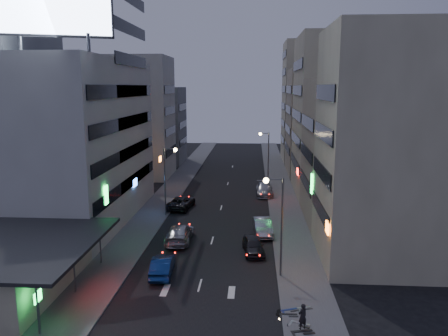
# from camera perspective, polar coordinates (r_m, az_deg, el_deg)

# --- Properties ---
(ground) EXTENTS (180.00, 180.00, 0.00)m
(ground) POSITION_cam_1_polar(r_m,az_deg,el_deg) (31.34, -4.12, -18.20)
(ground) COLOR black
(ground) RESTS_ON ground
(sidewalk_left) EXTENTS (4.00, 120.00, 0.12)m
(sidewalk_left) POSITION_cam_1_polar(r_m,az_deg,el_deg) (60.33, -7.70, -3.93)
(sidewalk_left) COLOR #4C4C4F
(sidewalk_left) RESTS_ON ground
(sidewalk_right) EXTENTS (4.00, 120.00, 0.12)m
(sidewalk_right) POSITION_cam_1_polar(r_m,az_deg,el_deg) (59.26, 7.68, -4.20)
(sidewalk_right) COLOR #4C4C4F
(sidewalk_right) RESTS_ON ground
(food_court) EXTENTS (11.00, 13.00, 3.88)m
(food_court) POSITION_cam_1_polar(r_m,az_deg,el_deg) (36.66, -26.21, -11.48)
(food_court) COLOR #C2B998
(food_court) RESTS_ON ground
(white_building) EXTENTS (14.00, 24.00, 18.00)m
(white_building) POSITION_cam_1_polar(r_m,az_deg,el_deg) (52.01, -19.96, 3.23)
(white_building) COLOR #B7B6B1
(white_building) RESTS_ON ground
(shophouse_near) EXTENTS (10.00, 11.00, 20.00)m
(shophouse_near) POSITION_cam_1_polar(r_m,az_deg,el_deg) (39.58, 20.03, 2.57)
(shophouse_near) COLOR #C2B998
(shophouse_near) RESTS_ON ground
(shophouse_mid) EXTENTS (11.00, 12.00, 16.00)m
(shophouse_mid) POSITION_cam_1_polar(r_m,az_deg,el_deg) (51.00, 16.92, 2.14)
(shophouse_mid) COLOR tan
(shophouse_mid) RESTS_ON ground
(shophouse_far) EXTENTS (10.00, 14.00, 22.00)m
(shophouse_far) POSITION_cam_1_polar(r_m,az_deg,el_deg) (63.28, 14.02, 6.57)
(shophouse_far) COLOR #C2B998
(shophouse_far) RESTS_ON ground
(far_left_a) EXTENTS (11.00, 10.00, 20.00)m
(far_left_a) POSITION_cam_1_polar(r_m,az_deg,el_deg) (74.95, -11.24, 6.49)
(far_left_a) COLOR #B7B6B1
(far_left_a) RESTS_ON ground
(far_left_b) EXTENTS (12.00, 10.00, 15.00)m
(far_left_b) POSITION_cam_1_polar(r_m,az_deg,el_deg) (87.84, -9.29, 5.49)
(far_left_b) COLOR slate
(far_left_b) RESTS_ON ground
(far_right_a) EXTENTS (11.00, 12.00, 18.00)m
(far_right_a) POSITION_cam_1_polar(r_m,az_deg,el_deg) (78.27, 12.43, 5.88)
(far_right_a) COLOR tan
(far_right_a) RESTS_ON ground
(far_right_b) EXTENTS (12.00, 12.00, 24.00)m
(far_right_b) POSITION_cam_1_polar(r_m,az_deg,el_deg) (92.02, 11.55, 8.45)
(far_right_b) COLOR #C2B998
(far_right_b) RESTS_ON ground
(billboard) EXTENTS (9.52, 3.75, 6.20)m
(billboard) POSITION_cam_1_polar(r_m,az_deg,el_deg) (41.40, -21.61, 19.02)
(billboard) COLOR #595B60
(billboard) RESTS_ON white_building
(street_lamp_right_near) EXTENTS (1.60, 0.44, 8.02)m
(street_lamp_right_near) POSITION_cam_1_polar(r_m,az_deg,el_deg) (34.63, 6.94, -5.79)
(street_lamp_right_near) COLOR #595B60
(street_lamp_right_near) RESTS_ON sidewalk_right
(street_lamp_left) EXTENTS (1.60, 0.44, 8.02)m
(street_lamp_left) POSITION_cam_1_polar(r_m,az_deg,el_deg) (51.11, -7.33, -0.47)
(street_lamp_left) COLOR #595B60
(street_lamp_left) RESTS_ON sidewalk_left
(street_lamp_right_far) EXTENTS (1.60, 0.44, 8.02)m
(street_lamp_right_far) POSITION_cam_1_polar(r_m,az_deg,el_deg) (67.91, 5.50, 2.30)
(street_lamp_right_far) COLOR #595B60
(street_lamp_right_far) RESTS_ON sidewalk_right
(parked_car_right_near) EXTENTS (2.34, 4.61, 1.50)m
(parked_car_right_near) POSITION_cam_1_polar(r_m,az_deg,el_deg) (40.73, 3.85, -10.04)
(parked_car_right_near) COLOR #242429
(parked_car_right_near) RESTS_ON ground
(parked_car_right_mid) EXTENTS (2.19, 5.07, 1.62)m
(parked_car_right_mid) POSITION_cam_1_polar(r_m,az_deg,el_deg) (45.69, 5.06, -7.66)
(parked_car_right_mid) COLOR #A2A3AB
(parked_car_right_mid) RESTS_ON ground
(parked_car_left) EXTENTS (3.26, 5.89, 1.56)m
(parked_car_left) POSITION_cam_1_polar(r_m,az_deg,el_deg) (55.17, -5.61, -4.50)
(parked_car_left) COLOR black
(parked_car_left) RESTS_ON ground
(parked_car_right_far) EXTENTS (2.48, 5.76, 1.65)m
(parked_car_right_far) POSITION_cam_1_polar(r_m,az_deg,el_deg) (61.80, 5.31, -2.80)
(parked_car_right_far) COLOR #9FA3A7
(parked_car_right_far) RESTS_ON ground
(road_car_blue) EXTENTS (1.93, 4.71, 1.52)m
(road_car_blue) POSITION_cam_1_polar(r_m,az_deg,el_deg) (36.63, -8.04, -12.54)
(road_car_blue) COLOR navy
(road_car_blue) RESTS_ON ground
(road_car_silver) EXTENTS (2.45, 5.87, 1.70)m
(road_car_silver) POSITION_cam_1_polar(r_m,az_deg,el_deg) (43.73, -5.82, -8.47)
(road_car_silver) COLOR #A4A7AC
(road_car_silver) RESTS_ON ground
(person) EXTENTS (0.73, 0.66, 1.68)m
(person) POSITION_cam_1_polar(r_m,az_deg,el_deg) (29.18, 10.22, -18.53)
(person) COLOR black
(person) RESTS_ON sidewalk_right
(scooter_black_a) EXTENTS (1.15, 2.15, 1.25)m
(scooter_black_a) POSITION_cam_1_polar(r_m,az_deg,el_deg) (29.34, 11.43, -18.88)
(scooter_black_a) COLOR black
(scooter_black_a) RESTS_ON sidewalk_right
(scooter_silver_a) EXTENTS (1.35, 2.04, 1.19)m
(scooter_silver_a) POSITION_cam_1_polar(r_m,az_deg,el_deg) (29.79, 11.35, -18.47)
(scooter_silver_a) COLOR #A6A8AE
(scooter_silver_a) RESTS_ON sidewalk_right
(scooter_blue) EXTENTS (1.16, 1.85, 1.07)m
(scooter_blue) POSITION_cam_1_polar(r_m,az_deg,el_deg) (31.64, 9.45, -16.69)
(scooter_blue) COLOR navy
(scooter_blue) RESTS_ON sidewalk_right
(scooter_black_b) EXTENTS (0.60, 1.77, 1.08)m
(scooter_black_b) POSITION_cam_1_polar(r_m,az_deg,el_deg) (30.92, 9.60, -17.37)
(scooter_black_b) COLOR black
(scooter_black_b) RESTS_ON sidewalk_right
(scooter_silver_b) EXTENTS (0.94, 1.72, 1.00)m
(scooter_silver_b) POSITION_cam_1_polar(r_m,az_deg,el_deg) (32.01, 11.24, -16.48)
(scooter_silver_b) COLOR #A0A3A7
(scooter_silver_b) RESTS_ON sidewalk_right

